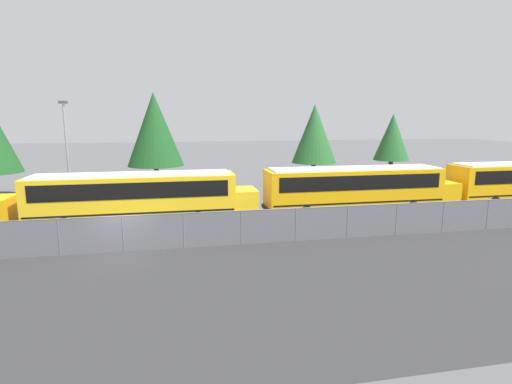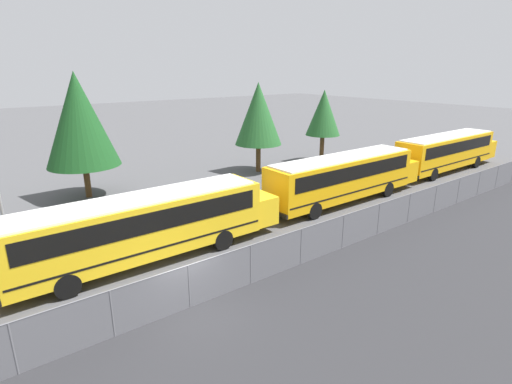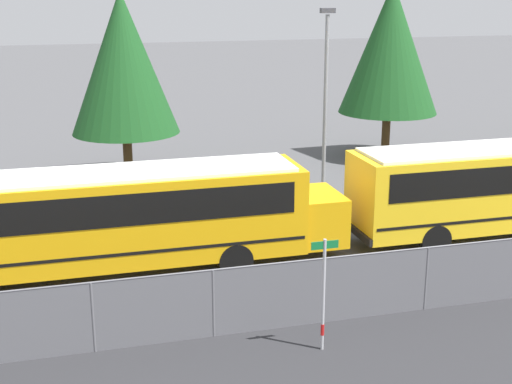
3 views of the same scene
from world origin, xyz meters
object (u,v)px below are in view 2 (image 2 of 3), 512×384
school_bus_4 (448,150)px  tree_0 (79,120)px  school_bus_3 (345,175)px  tree_3 (324,113)px  school_bus_2 (148,223)px  tree_2 (258,114)px

school_bus_4 → tree_0: (-28.86, 12.04, 3.71)m
school_bus_3 → school_bus_4: (14.56, 0.29, 0.00)m
tree_3 → tree_0: bearing=174.4°
school_bus_2 → school_bus_4: bearing=1.0°
school_bus_3 → school_bus_4: same height
tree_2 → tree_0: bearing=173.9°
school_bus_2 → school_bus_4: size_ratio=1.00×
school_bus_2 → tree_3: size_ratio=1.95×
school_bus_3 → school_bus_4: size_ratio=1.00×
school_bus_3 → tree_0: bearing=139.2°
school_bus_4 → tree_3: 12.05m
school_bus_4 → tree_0: bearing=157.3°
school_bus_3 → tree_0: tree_0 is taller
school_bus_3 → tree_2: 11.26m
school_bus_2 → tree_2: tree_2 is taller
tree_3 → school_bus_4: bearing=-57.3°
school_bus_3 → tree_2: (0.49, 10.76, 3.27)m
tree_0 → school_bus_2: bearing=-92.1°
school_bus_3 → tree_2: size_ratio=1.74×
tree_0 → tree_2: size_ratio=1.12×
school_bus_4 → tree_2: bearing=143.3°
school_bus_4 → tree_0: size_ratio=1.55×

